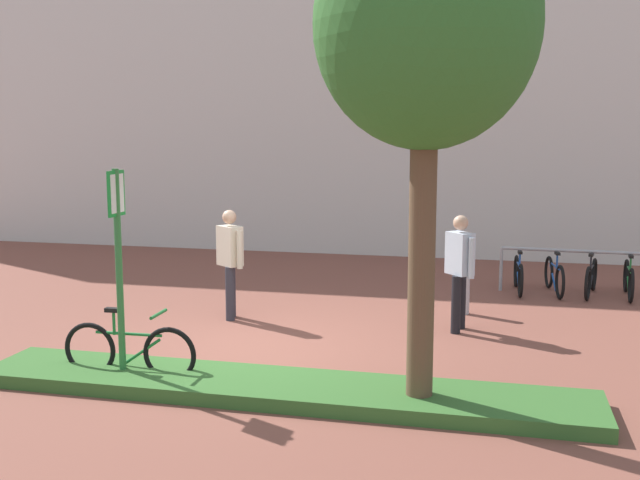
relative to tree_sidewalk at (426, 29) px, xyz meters
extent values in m
plane|color=brown|center=(-2.37, 1.69, -3.92)|extent=(60.00, 60.00, 0.00)
cube|color=silver|center=(-2.37, 10.31, 1.08)|extent=(28.00, 1.20, 10.00)
cube|color=#336028|center=(-1.58, 0.04, -3.84)|extent=(7.00, 1.10, 0.16)
cylinder|color=brown|center=(0.00, 0.00, -2.39)|extent=(0.28, 0.28, 3.07)
ellipsoid|color=#2D6628|center=(0.00, 0.00, 0.05)|extent=(2.26, 2.26, 2.48)
cylinder|color=#2D7238|center=(-3.47, 0.04, -2.67)|extent=(0.08, 0.08, 2.50)
cube|color=#198C33|center=(-3.47, 0.04, -1.70)|extent=(0.04, 0.36, 0.52)
cube|color=white|center=(-3.47, 0.04, -1.70)|extent=(0.04, 0.30, 0.44)
torus|color=black|center=(-3.96, 0.16, -3.59)|extent=(0.66, 0.08, 0.66)
torus|color=black|center=(-2.94, 0.18, -3.59)|extent=(0.66, 0.08, 0.66)
cylinder|color=#1E7233|center=(-3.45, 0.17, -3.37)|extent=(0.84, 0.06, 0.04)
cylinder|color=#1E7233|center=(-3.35, 0.17, -3.63)|extent=(0.61, 0.05, 0.44)
cylinder|color=#1E7233|center=(-3.64, 0.16, -3.25)|extent=(0.04, 0.04, 0.28)
cube|color=black|center=(-3.64, 0.16, -3.09)|extent=(0.20, 0.09, 0.05)
cylinder|color=#1E7233|center=(-3.07, 0.18, -3.11)|extent=(0.05, 0.42, 0.04)
cylinder|color=#99999E|center=(0.83, 6.34, -3.52)|extent=(0.06, 0.06, 0.80)
cylinder|color=#99999E|center=(2.41, 6.26, -3.12)|extent=(3.15, 0.22, 0.06)
torus|color=black|center=(1.17, 5.82, -3.62)|extent=(0.09, 0.61, 0.61)
torus|color=black|center=(1.12, 6.75, -3.62)|extent=(0.09, 0.61, 0.61)
cylinder|color=#194CA5|center=(1.15, 6.28, -3.42)|extent=(0.08, 0.77, 0.03)
cylinder|color=#194CA5|center=(1.14, 6.38, -3.65)|extent=(0.07, 0.56, 0.40)
cylinder|color=#194CA5|center=(1.16, 6.12, -3.31)|extent=(0.03, 0.03, 0.26)
cube|color=black|center=(1.16, 6.12, -3.16)|extent=(0.08, 0.19, 0.05)
cylinder|color=#194CA5|center=(1.12, 6.64, -3.18)|extent=(0.39, 0.06, 0.04)
torus|color=black|center=(1.84, 5.85, -3.62)|extent=(0.14, 0.61, 0.61)
torus|color=black|center=(1.71, 6.78, -3.62)|extent=(0.14, 0.61, 0.61)
cylinder|color=#194CA5|center=(1.78, 6.31, -3.42)|extent=(0.14, 0.77, 0.03)
cylinder|color=#194CA5|center=(1.77, 6.41, -3.65)|extent=(0.11, 0.56, 0.40)
cylinder|color=#194CA5|center=(1.80, 6.15, -3.31)|extent=(0.03, 0.03, 0.26)
cube|color=black|center=(1.80, 6.15, -3.16)|extent=(0.10, 0.19, 0.05)
cylinder|color=#194CA5|center=(1.73, 6.67, -3.18)|extent=(0.39, 0.09, 0.04)
torus|color=black|center=(2.31, 5.83, -3.62)|extent=(0.19, 0.60, 0.61)
torus|color=black|center=(2.51, 6.75, -3.62)|extent=(0.19, 0.60, 0.61)
cylinder|color=black|center=(2.41, 6.29, -3.42)|extent=(0.20, 0.76, 0.03)
cylinder|color=black|center=(2.43, 6.38, -3.65)|extent=(0.15, 0.55, 0.40)
cylinder|color=black|center=(2.37, 6.12, -3.31)|extent=(0.03, 0.03, 0.26)
cube|color=black|center=(2.37, 6.12, -3.16)|extent=(0.11, 0.20, 0.05)
cylinder|color=black|center=(2.49, 6.64, -3.18)|extent=(0.39, 0.12, 0.04)
torus|color=black|center=(3.01, 5.81, -3.62)|extent=(0.10, 0.61, 0.61)
torus|color=black|center=(3.07, 6.75, -3.62)|extent=(0.10, 0.61, 0.61)
cylinder|color=#1E7233|center=(3.04, 6.28, -3.42)|extent=(0.08, 0.77, 0.03)
cylinder|color=#1E7233|center=(3.04, 6.37, -3.65)|extent=(0.07, 0.56, 0.40)
cylinder|color=#1E7233|center=(3.03, 6.11, -3.31)|extent=(0.03, 0.03, 0.26)
cube|color=black|center=(3.03, 6.11, -3.16)|extent=(0.09, 0.19, 0.05)
cylinder|color=#1E7233|center=(3.06, 6.64, -3.18)|extent=(0.39, 0.06, 0.04)
cylinder|color=#ADADB2|center=(0.27, 4.37, -3.47)|extent=(0.16, 0.16, 0.90)
cylinder|color=#2D2D38|center=(-3.26, 3.08, -3.50)|extent=(0.14, 0.14, 0.85)
cylinder|color=#2D2D38|center=(-3.32, 3.30, -3.50)|extent=(0.14, 0.14, 0.85)
cube|color=beige|center=(-3.29, 3.19, -2.76)|extent=(0.47, 0.43, 0.62)
cylinder|color=beige|center=(-3.08, 3.04, -2.80)|extent=(0.09, 0.09, 0.59)
cylinder|color=beige|center=(-3.51, 3.34, -2.80)|extent=(0.09, 0.09, 0.59)
sphere|color=tan|center=(-3.29, 3.19, -2.31)|extent=(0.22, 0.22, 0.22)
cylinder|color=black|center=(0.20, 3.14, -3.50)|extent=(0.14, 0.14, 0.85)
cylinder|color=black|center=(0.26, 3.43, -3.50)|extent=(0.14, 0.14, 0.85)
cube|color=silver|center=(0.23, 3.28, -2.76)|extent=(0.45, 0.46, 0.62)
cylinder|color=silver|center=(0.40, 3.09, -2.80)|extent=(0.09, 0.09, 0.59)
cylinder|color=silver|center=(0.05, 3.48, -2.80)|extent=(0.09, 0.09, 0.59)
sphere|color=tan|center=(0.23, 3.28, -2.31)|extent=(0.22, 0.22, 0.22)
camera|label=1|loc=(0.76, -7.65, -1.00)|focal=42.01mm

